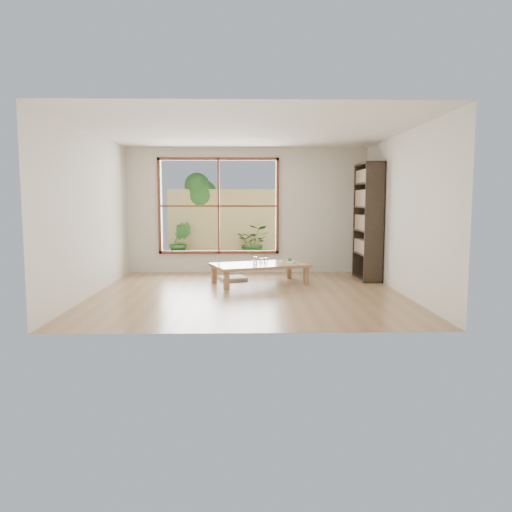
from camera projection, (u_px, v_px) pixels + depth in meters
The scene contains 15 objects.
ground at pixel (248, 293), 8.17m from camera, with size 5.00×5.00×0.00m, color #A17450.
low_table at pixel (260, 266), 9.07m from camera, with size 1.89×1.45×0.37m.
floor_cushion at pixel (232, 278), 9.50m from camera, with size 0.47×0.47×0.07m, color beige.
bookshelf at pixel (368, 222), 9.52m from camera, with size 0.35×1.00×2.22m, color #32261C.
glass_tall at pixel (255, 260), 8.98m from camera, with size 0.08×0.08×0.14m, color silver.
glass_mid at pixel (266, 260), 9.19m from camera, with size 0.07×0.07×0.10m, color silver.
glass_short at pixel (261, 261), 9.21m from camera, with size 0.06×0.06×0.08m, color silver.
glass_small at pixel (255, 262), 8.99m from camera, with size 0.06×0.06×0.08m, color silver.
food_tray at pixel (286, 262), 9.21m from camera, with size 0.36×0.30×0.09m.
deck at pixel (222, 265), 11.70m from camera, with size 2.80×2.00×0.05m, color #342C26.
garden_bench at pixel (212, 254), 11.35m from camera, with size 1.10×0.50×0.34m.
bamboo_fence at pixel (223, 225), 12.59m from camera, with size 2.80×0.06×1.80m, color tan.
shrub_right at pixel (254, 242), 12.49m from camera, with size 0.80×0.70×0.89m, color #325F23.
shrub_left at pixel (180, 242), 12.20m from camera, with size 0.53×0.43×0.97m, color #325F23.
garden_tree at pixel (197, 196), 12.80m from camera, with size 1.04×0.85×2.22m.
Camera 1 is at (-0.03, -8.06, 1.50)m, focal length 35.00 mm.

